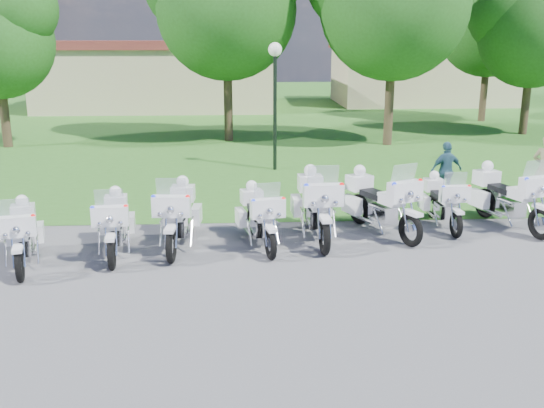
{
  "coord_description": "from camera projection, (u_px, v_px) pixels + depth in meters",
  "views": [
    {
      "loc": [
        -1.15,
        -10.7,
        4.21
      ],
      "look_at": [
        -0.51,
        1.2,
        0.95
      ],
      "focal_mm": 40.0,
      "sensor_mm": 36.0,
      "label": 1
    }
  ],
  "objects": [
    {
      "name": "ground",
      "position": [
        302.0,
        269.0,
        11.48
      ],
      "size": [
        100.0,
        100.0,
        0.0
      ],
      "primitive_type": "plane",
      "color": "#5E5E64",
      "rests_on": "ground"
    },
    {
      "name": "grass_lawn",
      "position": [
        258.0,
        109.0,
        37.48
      ],
      "size": [
        100.0,
        48.0,
        0.01
      ],
      "primitive_type": "cube",
      "color": "#336B21",
      "rests_on": "ground"
    },
    {
      "name": "motorcycle_0",
      "position": [
        22.0,
        234.0,
        11.53
      ],
      "size": [
        1.07,
        2.17,
        1.48
      ],
      "rotation": [
        0.0,
        0.0,
        3.4
      ],
      "color": "black",
      "rests_on": "ground"
    },
    {
      "name": "motorcycle_1",
      "position": [
        114.0,
        223.0,
        12.15
      ],
      "size": [
        0.89,
        2.24,
        1.51
      ],
      "rotation": [
        0.0,
        0.0,
        3.26
      ],
      "color": "black",
      "rests_on": "ground"
    },
    {
      "name": "motorcycle_2",
      "position": [
        178.0,
        214.0,
        12.58
      ],
      "size": [
        0.86,
        2.43,
        1.63
      ],
      "rotation": [
        0.0,
        0.0,
        3.09
      ],
      "color": "black",
      "rests_on": "ground"
    },
    {
      "name": "motorcycle_3",
      "position": [
        259.0,
        216.0,
        12.66
      ],
      "size": [
        1.02,
        2.22,
        1.5
      ],
      "rotation": [
        0.0,
        0.0,
        3.35
      ],
      "color": "black",
      "rests_on": "ground"
    },
    {
      "name": "motorcycle_4",
      "position": [
        316.0,
        204.0,
        13.1
      ],
      "size": [
        0.92,
        2.65,
        1.78
      ],
      "rotation": [
        0.0,
        0.0,
        3.18
      ],
      "color": "black",
      "rests_on": "ground"
    },
    {
      "name": "motorcycle_5",
      "position": [
        380.0,
        202.0,
        13.44
      ],
      "size": [
        1.5,
        2.38,
        1.71
      ],
      "rotation": [
        0.0,
        0.0,
        3.57
      ],
      "color": "black",
      "rests_on": "ground"
    },
    {
      "name": "motorcycle_6",
      "position": [
        443.0,
        201.0,
        13.95
      ],
      "size": [
        0.72,
        2.12,
        1.42
      ],
      "rotation": [
        0.0,
        0.0,
        3.17
      ],
      "color": "black",
      "rests_on": "ground"
    },
    {
      "name": "motorcycle_7",
      "position": [
        508.0,
        196.0,
        13.93
      ],
      "size": [
        1.3,
        2.46,
        1.7
      ],
      "rotation": [
        0.0,
        0.0,
        3.44
      ],
      "color": "black",
      "rests_on": "ground"
    },
    {
      "name": "lamp_post",
      "position": [
        275.0,
        75.0,
        19.33
      ],
      "size": [
        0.44,
        0.44,
        4.1
      ],
      "color": "black",
      "rests_on": "ground"
    },
    {
      "name": "tree_3",
      "position": [
        533.0,
        23.0,
        26.41
      ],
      "size": [
        5.54,
        4.73,
        7.39
      ],
      "color": "#38281C",
      "rests_on": "ground"
    },
    {
      "name": "tree_4",
      "position": [
        490.0,
        15.0,
        30.6
      ],
      "size": [
        6.11,
        5.22,
        8.15
      ],
      "color": "#38281C",
      "rests_on": "ground"
    },
    {
      "name": "building_west",
      "position": [
        161.0,
        74.0,
        37.59
      ],
      "size": [
        14.56,
        8.32,
        4.1
      ],
      "color": "#C4B78E",
      "rests_on": "ground"
    },
    {
      "name": "building_east",
      "position": [
        421.0,
        72.0,
        40.4
      ],
      "size": [
        11.44,
        7.28,
        4.1
      ],
      "color": "#C4B78E",
      "rests_on": "ground"
    },
    {
      "name": "bystander_c",
      "position": [
        446.0,
        171.0,
        16.26
      ],
      "size": [
        0.98,
        0.57,
        1.56
      ],
      "primitive_type": "imported",
      "rotation": [
        0.0,
        0.0,
        3.36
      ],
      "color": "#2F5A72",
      "rests_on": "ground"
    }
  ]
}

